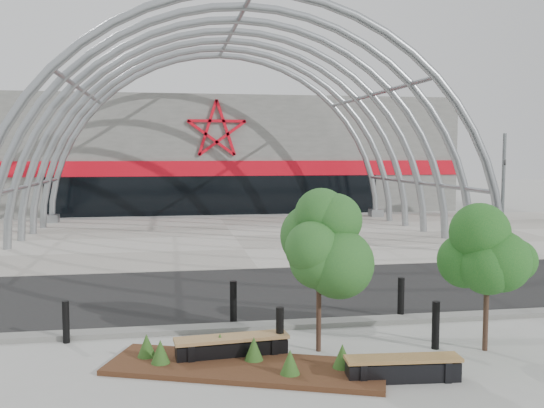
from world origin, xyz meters
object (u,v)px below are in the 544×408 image
object	(u,v)px
signal_pole	(503,192)
bollard_2	(233,302)
street_tree_1	(488,240)
bench_0	(232,348)
bench_1	(403,369)
street_tree_0	(319,240)

from	to	relation	value
signal_pole	bollard_2	distance (m)	14.25
bollard_2	street_tree_1	bearing A→B (deg)	-29.93
bollard_2	bench_0	bearing A→B (deg)	-96.67
signal_pole	bench_1	xyz separation A→B (m)	(-9.02, -12.11, -2.36)
street_tree_0	street_tree_1	distance (m)	3.53
signal_pole	street_tree_0	distance (m)	14.41
bench_0	bollard_2	size ratio (longest dim) A/B	2.23
bollard_2	street_tree_0	bearing A→B (deg)	-56.67
street_tree_0	street_tree_1	size ratio (longest dim) A/B	1.00
signal_pole	street_tree_0	xyz separation A→B (m)	(-10.14, -10.24, -0.21)
street_tree_0	bench_0	distance (m)	2.83
street_tree_0	bench_0	bearing A→B (deg)	-173.00
bench_1	bollard_2	size ratio (longest dim) A/B	2.06
street_tree_1	bollard_2	world-z (taller)	street_tree_1
street_tree_0	bollard_2	distance (m)	3.37
bench_0	bench_1	xyz separation A→B (m)	(2.98, -1.64, -0.02)
signal_pole	street_tree_1	world-z (taller)	signal_pole
street_tree_1	bench_1	world-z (taller)	street_tree_1
signal_pole	bench_0	xyz separation A→B (m)	(-12.00, -10.47, -2.34)
street_tree_1	bollard_2	bearing A→B (deg)	150.07
street_tree_0	bollard_2	xyz separation A→B (m)	(-1.55, 2.36, -1.84)
street_tree_1	bollard_2	distance (m)	6.10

